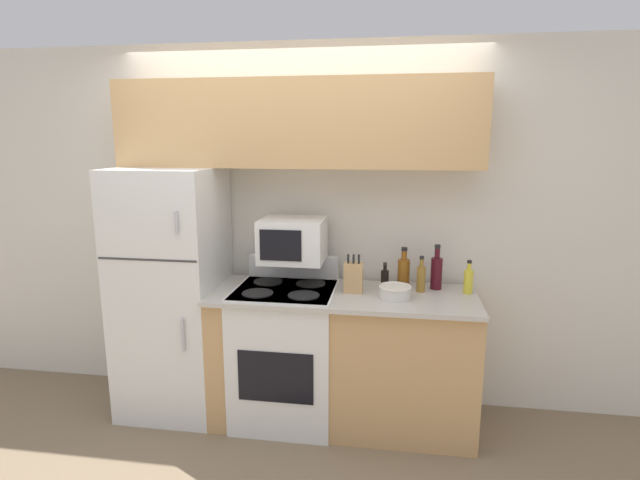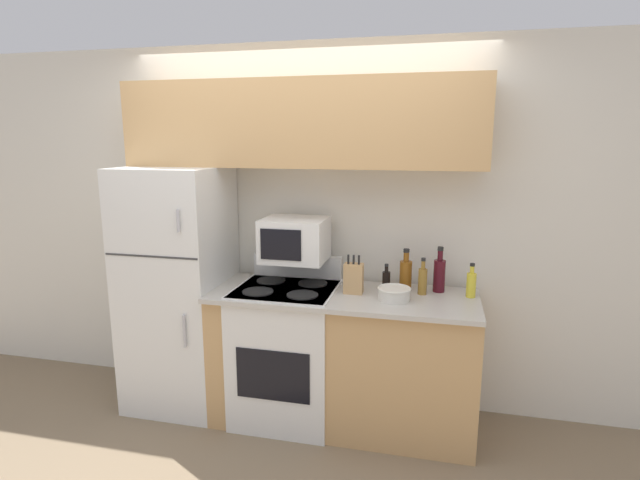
# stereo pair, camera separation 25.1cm
# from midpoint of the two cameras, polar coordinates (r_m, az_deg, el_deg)

# --- Properties ---
(ground_plane) EXTENTS (12.00, 12.00, 0.00)m
(ground_plane) POSITION_cam_midpoint_polar(r_m,az_deg,el_deg) (3.46, -2.12, -21.83)
(ground_plane) COLOR #7F6B51
(wall_back) EXTENTS (8.00, 0.05, 2.55)m
(wall_back) POSITION_cam_midpoint_polar(r_m,az_deg,el_deg) (3.60, 0.59, 1.48)
(wall_back) COLOR silver
(wall_back) RESTS_ON ground_plane
(lower_cabinets) EXTENTS (1.72, 0.64, 0.92)m
(lower_cabinets) POSITION_cam_midpoint_polar(r_m,az_deg,el_deg) (3.44, 4.77, -13.36)
(lower_cabinets) COLOR tan
(lower_cabinets) RESTS_ON ground_plane
(refrigerator) EXTENTS (0.67, 0.67, 1.71)m
(refrigerator) POSITION_cam_midpoint_polar(r_m,az_deg,el_deg) (3.67, -13.99, -5.41)
(refrigerator) COLOR white
(refrigerator) RESTS_ON ground_plane
(upper_cabinets) EXTENTS (2.39, 0.35, 0.56)m
(upper_cabinets) POSITION_cam_midpoint_polar(r_m,az_deg,el_deg) (3.36, -0.15, 13.12)
(upper_cabinets) COLOR tan
(upper_cabinets) RESTS_ON refrigerator
(stove) EXTENTS (0.67, 0.63, 1.09)m
(stove) POSITION_cam_midpoint_polar(r_m,az_deg,el_deg) (3.49, -1.69, -12.56)
(stove) COLOR white
(stove) RESTS_ON ground_plane
(microwave) EXTENTS (0.42, 0.37, 0.29)m
(microwave) POSITION_cam_midpoint_polar(r_m,az_deg,el_deg) (3.35, -0.75, 0.04)
(microwave) COLOR white
(microwave) RESTS_ON stove
(knife_block) EXTENTS (0.12, 0.08, 0.26)m
(knife_block) POSITION_cam_midpoint_polar(r_m,az_deg,el_deg) (3.24, 6.08, -4.38)
(knife_block) COLOR tan
(knife_block) RESTS_ON lower_cabinets
(bowl) EXTENTS (0.21, 0.21, 0.08)m
(bowl) POSITION_cam_midpoint_polar(r_m,az_deg,el_deg) (3.16, 10.75, -6.05)
(bowl) COLOR silver
(bowl) RESTS_ON lower_cabinets
(bottle_soy_sauce) EXTENTS (0.05, 0.05, 0.18)m
(bottle_soy_sauce) POSITION_cam_midpoint_polar(r_m,az_deg,el_deg) (3.34, 9.73, -4.56)
(bottle_soy_sauce) COLOR black
(bottle_soy_sauce) RESTS_ON lower_cabinets
(bottle_cooking_spray) EXTENTS (0.06, 0.06, 0.22)m
(bottle_cooking_spray) POSITION_cam_midpoint_polar(r_m,az_deg,el_deg) (3.33, 19.00, -4.79)
(bottle_cooking_spray) COLOR gold
(bottle_cooking_spray) RESTS_ON lower_cabinets
(bottle_wine_red) EXTENTS (0.08, 0.08, 0.30)m
(bottle_wine_red) POSITION_cam_midpoint_polar(r_m,az_deg,el_deg) (3.38, 15.57, -3.80)
(bottle_wine_red) COLOR #470F19
(bottle_wine_red) RESTS_ON lower_cabinets
(bottle_vinegar) EXTENTS (0.06, 0.06, 0.24)m
(bottle_vinegar) POSITION_cam_midpoint_polar(r_m,az_deg,el_deg) (3.30, 13.80, -4.50)
(bottle_vinegar) COLOR olive
(bottle_vinegar) RESTS_ON lower_cabinets
(bottle_whiskey) EXTENTS (0.08, 0.08, 0.28)m
(bottle_whiskey) POSITION_cam_midpoint_polar(r_m,az_deg,el_deg) (3.35, 11.89, -3.85)
(bottle_whiskey) COLOR brown
(bottle_whiskey) RESTS_ON lower_cabinets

